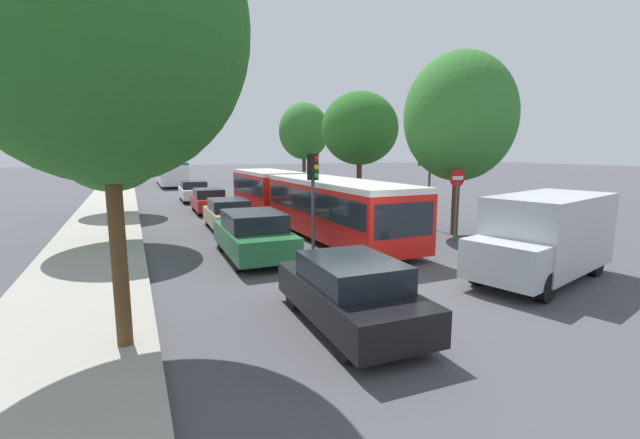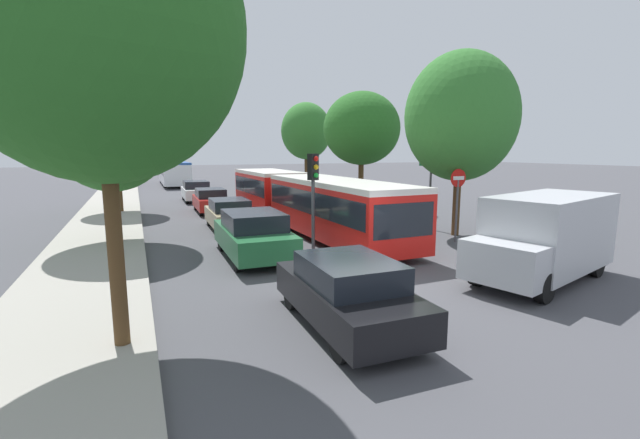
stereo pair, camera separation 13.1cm
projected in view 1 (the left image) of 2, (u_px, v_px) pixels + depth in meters
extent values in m
plane|color=#47474C|center=(380.00, 291.00, 10.77)|extent=(200.00, 200.00, 0.00)
cube|color=#9E998E|center=(108.00, 210.00, 24.93)|extent=(3.20, 47.51, 0.14)
cube|color=red|center=(336.00, 210.00, 16.68)|extent=(2.58, 9.01, 1.93)
cube|color=black|center=(336.00, 201.00, 16.62)|extent=(2.59, 8.65, 0.85)
cube|color=silver|center=(336.00, 182.00, 16.51)|extent=(2.58, 9.01, 0.19)
cube|color=red|center=(268.00, 191.00, 24.28)|extent=(2.52, 6.18, 1.93)
cube|color=black|center=(268.00, 185.00, 24.22)|extent=(2.54, 5.93, 0.85)
cube|color=silver|center=(267.00, 172.00, 24.11)|extent=(2.52, 6.18, 0.19)
cylinder|color=black|center=(290.00, 197.00, 21.11)|extent=(1.80, 0.98, 1.78)
cube|color=black|center=(404.00, 220.00, 12.66)|extent=(2.12, 0.14, 1.04)
cylinder|color=black|center=(400.00, 240.00, 14.65)|extent=(0.30, 0.95, 0.94)
cylinder|color=black|center=(348.00, 245.00, 13.81)|extent=(0.30, 0.95, 0.94)
cylinder|color=black|center=(327.00, 217.00, 19.79)|extent=(0.30, 0.95, 0.94)
cylinder|color=black|center=(286.00, 220.00, 18.94)|extent=(0.30, 0.95, 0.94)
cylinder|color=black|center=(285.00, 203.00, 24.82)|extent=(0.30, 0.95, 0.94)
cylinder|color=black|center=(251.00, 205.00, 23.98)|extent=(0.30, 0.95, 0.94)
cube|color=silver|center=(171.00, 173.00, 43.72)|extent=(2.59, 11.16, 1.94)
cube|color=black|center=(170.00, 170.00, 43.66)|extent=(2.60, 10.61, 0.81)
cube|color=#234C93|center=(170.00, 163.00, 43.55)|extent=(2.59, 11.16, 0.19)
cylinder|color=black|center=(158.00, 179.00, 46.77)|extent=(0.30, 0.97, 0.97)
cylinder|color=black|center=(178.00, 178.00, 47.57)|extent=(0.30, 0.97, 0.97)
cylinder|color=black|center=(162.00, 183.00, 40.40)|extent=(0.30, 0.97, 0.97)
cylinder|color=black|center=(185.00, 182.00, 41.21)|extent=(0.30, 0.97, 0.97)
cube|color=black|center=(349.00, 298.00, 8.55)|extent=(1.82, 4.11, 0.66)
cube|color=black|center=(352.00, 271.00, 8.37)|extent=(1.64, 2.17, 0.50)
cylinder|color=black|center=(294.00, 296.00, 9.51)|extent=(0.23, 0.62, 0.62)
cylinder|color=black|center=(352.00, 288.00, 10.06)|extent=(0.23, 0.62, 0.62)
cylinder|color=black|center=(345.00, 344.00, 7.14)|extent=(0.23, 0.62, 0.62)
cylinder|color=black|center=(418.00, 330.00, 7.68)|extent=(0.23, 0.62, 0.62)
cube|color=#236638|center=(253.00, 239.00, 14.01)|extent=(1.99, 4.49, 0.72)
cube|color=black|center=(254.00, 220.00, 13.82)|extent=(1.79, 2.37, 0.55)
cylinder|color=black|center=(222.00, 241.00, 15.06)|extent=(0.25, 0.68, 0.68)
cylinder|color=black|center=(265.00, 238.00, 15.66)|extent=(0.25, 0.68, 0.68)
cylinder|color=black|center=(239.00, 260.00, 12.46)|extent=(0.25, 0.68, 0.68)
cylinder|color=black|center=(290.00, 255.00, 13.06)|extent=(0.25, 0.68, 0.68)
cube|color=tan|center=(228.00, 217.00, 19.04)|extent=(1.78, 4.02, 0.64)
cube|color=black|center=(228.00, 205.00, 18.87)|extent=(1.60, 2.12, 0.49)
cylinder|color=black|center=(208.00, 220.00, 19.98)|extent=(0.22, 0.61, 0.61)
cylinder|color=black|center=(238.00, 218.00, 20.51)|extent=(0.22, 0.61, 0.61)
cylinder|color=black|center=(217.00, 229.00, 17.66)|extent=(0.22, 0.61, 0.61)
cylinder|color=black|center=(251.00, 227.00, 18.19)|extent=(0.22, 0.61, 0.61)
cube|color=#B21E19|center=(209.00, 203.00, 24.46)|extent=(1.76, 3.96, 0.64)
cube|color=black|center=(209.00, 193.00, 24.29)|extent=(1.58, 2.09, 0.49)
cylinder|color=black|center=(194.00, 205.00, 25.39)|extent=(0.22, 0.60, 0.60)
cylinder|color=black|center=(218.00, 204.00, 25.91)|extent=(0.22, 0.60, 0.60)
cylinder|color=black|center=(199.00, 211.00, 23.10)|extent=(0.22, 0.60, 0.60)
cylinder|color=black|center=(225.00, 209.00, 23.62)|extent=(0.22, 0.60, 0.60)
cube|color=white|center=(194.00, 193.00, 29.75)|extent=(1.84, 4.15, 0.67)
cube|color=black|center=(194.00, 185.00, 29.57)|extent=(1.65, 2.19, 0.51)
cylinder|color=black|center=(181.00, 195.00, 30.72)|extent=(0.23, 0.63, 0.63)
cylinder|color=black|center=(202.00, 195.00, 31.27)|extent=(0.23, 0.63, 0.63)
cylinder|color=black|center=(185.00, 199.00, 28.32)|extent=(0.23, 0.63, 0.63)
cylinder|color=black|center=(207.00, 198.00, 28.88)|extent=(0.23, 0.63, 0.63)
cube|color=#B7BABF|center=(549.00, 231.00, 11.75)|extent=(4.49, 3.06, 2.00)
cube|color=#B7BABF|center=(503.00, 263.00, 10.24)|extent=(1.39, 2.08, 1.00)
cylinder|color=black|center=(545.00, 287.00, 9.94)|extent=(0.76, 0.43, 0.72)
cylinder|color=black|center=(479.00, 272.00, 11.21)|extent=(0.76, 0.43, 0.72)
cylinder|color=black|center=(596.00, 263.00, 12.03)|extent=(0.76, 0.43, 0.72)
cylinder|color=black|center=(535.00, 253.00, 13.30)|extent=(0.76, 0.43, 0.72)
cylinder|color=#56595E|center=(313.00, 203.00, 14.76)|extent=(0.12, 0.12, 3.40)
cube|color=black|center=(313.00, 167.00, 14.56)|extent=(0.38, 0.33, 0.90)
sphere|color=red|center=(316.00, 159.00, 14.41)|extent=(0.18, 0.18, 0.18)
sphere|color=#EAAD14|center=(316.00, 167.00, 14.45)|extent=(0.18, 0.18, 0.18)
sphere|color=green|center=(316.00, 175.00, 14.50)|extent=(0.18, 0.18, 0.18)
cylinder|color=#56595E|center=(456.00, 211.00, 16.48)|extent=(0.08, 0.08, 2.40)
cylinder|color=red|center=(457.00, 178.00, 16.28)|extent=(0.70, 0.03, 0.70)
cube|color=white|center=(458.00, 178.00, 16.26)|extent=(0.50, 0.04, 0.14)
cylinder|color=#56595E|center=(429.00, 189.00, 19.02)|extent=(0.10, 0.10, 3.60)
cube|color=#197A38|center=(430.00, 155.00, 18.78)|extent=(0.27, 1.39, 0.28)
cube|color=#197A38|center=(430.00, 163.00, 18.83)|extent=(0.27, 1.39, 0.28)
cylinder|color=#51381E|center=(119.00, 253.00, 7.25)|extent=(0.26, 0.26, 3.57)
ellipsoid|color=#286623|center=(101.00, 24.00, 6.66)|extent=(4.62, 4.62, 4.99)
ellipsoid|color=#3D7F38|center=(87.00, 72.00, 6.59)|extent=(2.77, 2.77, 2.74)
cylinder|color=#51381E|center=(115.00, 209.00, 15.95)|extent=(0.25, 0.25, 2.67)
ellipsoid|color=#33752D|center=(108.00, 117.00, 15.41)|extent=(4.64, 4.64, 5.44)
ellipsoid|color=#33752D|center=(120.00, 140.00, 16.18)|extent=(2.78, 2.78, 2.99)
cylinder|color=#51381E|center=(117.00, 189.00, 23.75)|extent=(0.24, 0.24, 2.75)
ellipsoid|color=#286623|center=(113.00, 134.00, 23.27)|extent=(4.13, 4.13, 4.46)
ellipsoid|color=#286623|center=(120.00, 146.00, 23.79)|extent=(2.48, 2.48, 2.45)
cylinder|color=#51381E|center=(455.00, 200.00, 17.76)|extent=(0.31, 0.31, 2.92)
ellipsoid|color=#33752D|center=(460.00, 117.00, 17.22)|extent=(4.47, 4.47, 5.16)
ellipsoid|color=#33752D|center=(453.00, 136.00, 16.83)|extent=(2.68, 2.68, 2.84)
cylinder|color=#51381E|center=(359.00, 182.00, 26.12)|extent=(0.32, 0.32, 3.19)
ellipsoid|color=#286623|center=(360.00, 128.00, 25.60)|extent=(4.59, 4.59, 4.35)
cylinder|color=#51381E|center=(304.00, 174.00, 33.93)|extent=(0.29, 0.29, 3.37)
ellipsoid|color=#33752D|center=(304.00, 131.00, 33.40)|extent=(3.92, 3.92, 4.39)
ellipsoid|color=#1E561E|center=(299.00, 140.00, 33.78)|extent=(2.35, 2.35, 2.42)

